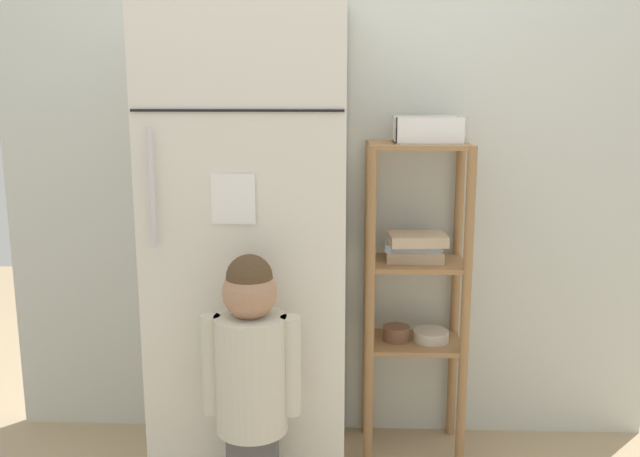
# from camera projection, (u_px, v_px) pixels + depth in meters

# --- Properties ---
(kitchen_wall_back) EXTENTS (2.67, 0.03, 2.27)m
(kitchen_wall_back) POSITION_uv_depth(u_px,v_px,m) (329.00, 167.00, 2.81)
(kitchen_wall_back) COLOR silver
(kitchen_wall_back) RESTS_ON ground
(refrigerator) EXTENTS (0.67, 0.67, 1.77)m
(refrigerator) POSITION_uv_depth(u_px,v_px,m) (254.00, 246.00, 2.54)
(refrigerator) COLOR silver
(refrigerator) RESTS_ON ground
(child_standing) EXTENTS (0.31, 0.23, 0.96)m
(child_standing) POSITION_uv_depth(u_px,v_px,m) (251.00, 373.00, 2.17)
(child_standing) COLOR #555353
(child_standing) RESTS_ON ground
(pantry_shelf_unit) EXTENTS (0.39, 0.29, 1.25)m
(pantry_shelf_unit) POSITION_uv_depth(u_px,v_px,m) (415.00, 277.00, 2.72)
(pantry_shelf_unit) COLOR #9E7247
(pantry_shelf_unit) RESTS_ON ground
(fruit_bin) EXTENTS (0.26, 0.20, 0.10)m
(fruit_bin) POSITION_uv_depth(u_px,v_px,m) (425.00, 133.00, 2.62)
(fruit_bin) COLOR white
(fruit_bin) RESTS_ON pantry_shelf_unit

